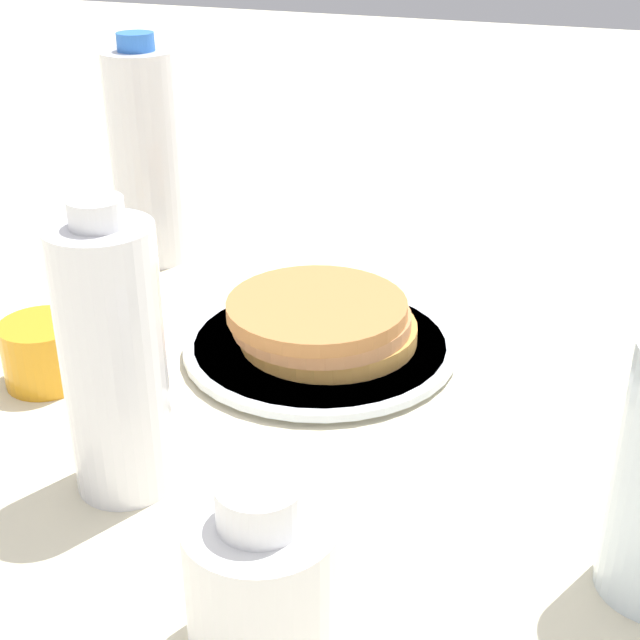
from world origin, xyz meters
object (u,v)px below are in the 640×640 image
cream_jug (262,579)px  water_bottle_mid (146,158)px  water_bottle_near (114,360)px  plate (320,346)px  pancake_stack (323,321)px  juice_glass (44,353)px

cream_jug → water_bottle_mid: bearing=-54.2°
water_bottle_near → water_bottle_mid: bearing=-62.9°
plate → cream_jug: cream_jug is taller
water_bottle_mid → cream_jug: bearing=125.8°
plate → pancake_stack: pancake_stack is taller
water_bottle_near → water_bottle_mid: 0.41m
plate → cream_jug: bearing=105.1°
pancake_stack → juice_glass: 0.24m
plate → water_bottle_mid: bearing=-29.5°
pancake_stack → water_bottle_near: size_ratio=0.81×
pancake_stack → juice_glass: same height
pancake_stack → cream_jug: cream_jug is taller
juice_glass → cream_jug: cream_jug is taller
water_bottle_mid → pancake_stack: bearing=150.6°
juice_glass → water_bottle_mid: (0.05, -0.27, 0.09)m
pancake_stack → cream_jug: bearing=104.7°
plate → water_bottle_mid: 0.31m
juice_glass → cream_jug: size_ratio=0.63×
plate → pancake_stack: bearing=163.4°
juice_glass → water_bottle_near: 0.18m
water_bottle_near → water_bottle_mid: water_bottle_mid is taller
pancake_stack → cream_jug: 0.34m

